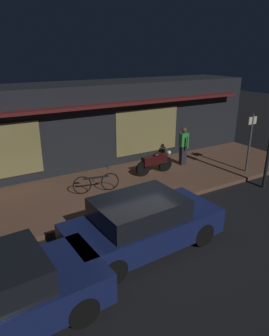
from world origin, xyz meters
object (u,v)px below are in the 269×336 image
object	(u,v)px
motorcycle	(155,162)
bicycle_parked	(96,183)
parked_car_far	(142,223)
person_bystander	(183,145)
sign_post	(250,140)

from	to	relation	value
motorcycle	bicycle_parked	size ratio (longest dim) A/B	1.04
motorcycle	parked_car_far	world-z (taller)	parked_car_far
motorcycle	parked_car_far	distance (m)	5.02
person_bystander	sign_post	distance (m)	2.72
parked_car_far	sign_post	bearing A→B (deg)	18.54
person_bystander	sign_post	size ratio (longest dim) A/B	0.70
motorcycle	sign_post	bearing A→B (deg)	-27.62
bicycle_parked	sign_post	bearing A→B (deg)	-11.87
bicycle_parked	parked_car_far	distance (m)	3.50
person_bystander	parked_car_far	world-z (taller)	person_bystander
bicycle_parked	parked_car_far	bearing A→B (deg)	-94.25
motorcycle	bicycle_parked	world-z (taller)	motorcycle
bicycle_parked	sign_post	xyz separation A→B (m)	(6.23, -1.31, 1.00)
sign_post	parked_car_far	size ratio (longest dim) A/B	0.58
bicycle_parked	parked_car_far	xyz separation A→B (m)	(-0.26, -3.49, 0.20)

